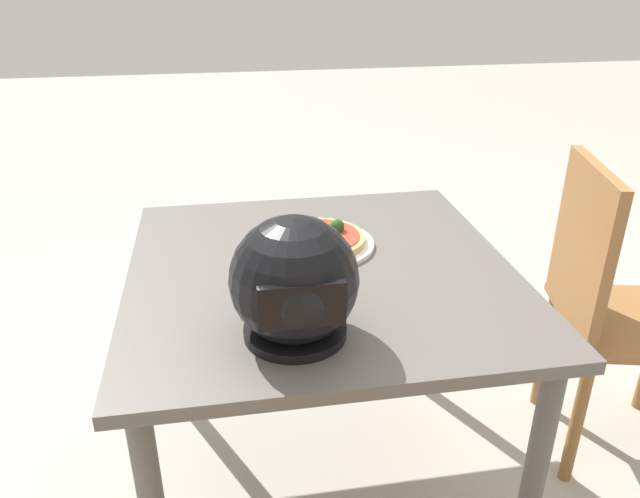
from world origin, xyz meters
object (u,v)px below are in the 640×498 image
at_px(motorcycle_helmet, 294,282).
at_px(chair_side, 606,300).
at_px(pizza, 320,238).
at_px(dining_table, 321,298).

height_order(motorcycle_helmet, chair_side, motorcycle_helmet).
bearing_deg(pizza, dining_table, 81.83).
bearing_deg(chair_side, dining_table, 2.43).
distance_m(pizza, motorcycle_helmet, 0.42).
distance_m(motorcycle_helmet, chair_side, 1.03).
distance_m(dining_table, motorcycle_helmet, 0.36).
height_order(pizza, chair_side, chair_side).
xyz_separation_m(dining_table, pizza, (-0.02, -0.11, 0.11)).
height_order(dining_table, chair_side, chair_side).
xyz_separation_m(dining_table, chair_side, (-0.82, -0.04, -0.11)).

